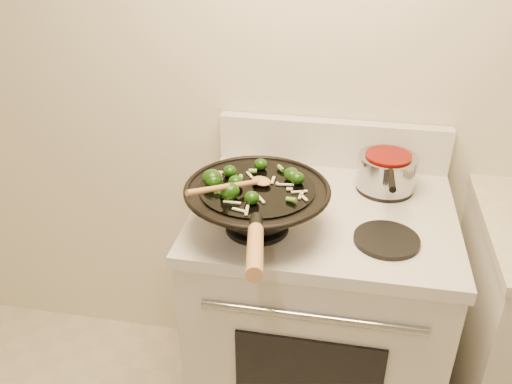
# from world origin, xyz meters

# --- Properties ---
(stove) EXTENTS (0.78, 0.67, 1.08)m
(stove) POSITION_xyz_m (-0.01, 1.17, 0.47)
(stove) COLOR silver
(stove) RESTS_ON ground
(wok) EXTENTS (0.40, 0.67, 0.20)m
(wok) POSITION_xyz_m (-0.19, 1.01, 1.00)
(wok) COLOR black
(wok) RESTS_ON stove
(stirfry) EXTENTS (0.30, 0.28, 0.05)m
(stirfry) POSITION_xyz_m (-0.22, 1.01, 1.07)
(stirfry) COLOR black
(stirfry) RESTS_ON wok
(wooden_spoon) EXTENTS (0.20, 0.23, 0.07)m
(wooden_spoon) POSITION_xyz_m (-0.22, 0.98, 1.08)
(wooden_spoon) COLOR #A97442
(wooden_spoon) RESTS_ON wok
(saucepan) EXTENTS (0.18, 0.30, 0.11)m
(saucepan) POSITION_xyz_m (0.17, 1.32, 0.99)
(saucepan) COLOR #93959B
(saucepan) RESTS_ON stove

